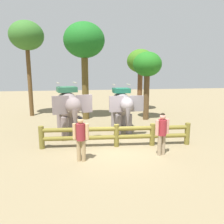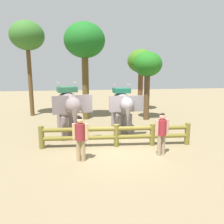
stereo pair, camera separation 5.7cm
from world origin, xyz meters
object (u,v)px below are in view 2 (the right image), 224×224
(tourist_woman_in_black, at_px, (80,136))
(tree_far_left, at_px, (27,37))
(tree_far_right, at_px, (85,43))
(tourist_man_in_blue, at_px, (162,131))
(tree_back_center, at_px, (141,63))
(tree_deep_back, at_px, (148,67))
(elephant_near_left, at_px, (68,106))
(log_fence, at_px, (116,134))
(elephant_center, at_px, (122,105))

(tourist_woman_in_black, xyz_separation_m, tree_far_left, (-3.57, 9.42, 4.86))
(tourist_woman_in_black, height_order, tree_far_right, tree_far_right)
(tourist_man_in_blue, bearing_deg, tree_back_center, 78.36)
(tourist_man_in_blue, distance_m, tree_back_center, 10.89)
(tree_far_left, relative_size, tree_deep_back, 1.48)
(elephant_near_left, xyz_separation_m, tree_back_center, (5.99, 6.79, 2.53))
(tourist_woman_in_black, relative_size, tree_far_right, 0.26)
(elephant_near_left, relative_size, tree_deep_back, 0.72)
(log_fence, height_order, tree_far_left, tree_far_left)
(elephant_near_left, xyz_separation_m, elephant_center, (3.01, 0.39, -0.09))
(log_fence, height_order, tree_far_right, tree_far_right)
(elephant_near_left, height_order, tree_deep_back, tree_deep_back)
(tree_far_right, bearing_deg, log_fence, -79.74)
(log_fence, bearing_deg, elephant_center, 72.55)
(log_fence, height_order, elephant_center, elephant_center)
(tourist_man_in_blue, bearing_deg, elephant_center, 102.88)
(elephant_center, bearing_deg, elephant_near_left, -172.55)
(elephant_center, relative_size, tourist_man_in_blue, 1.76)
(tree_back_center, relative_size, tree_far_right, 0.78)
(elephant_near_left, height_order, tourist_woman_in_black, elephant_near_left)
(log_fence, xyz_separation_m, tourist_man_in_blue, (1.66, -1.34, 0.44))
(tree_far_left, distance_m, tree_deep_back, 9.09)
(tree_back_center, relative_size, tree_deep_back, 1.11)
(tree_deep_back, bearing_deg, tourist_woman_in_black, -125.84)
(tree_far_left, height_order, tree_far_right, tree_far_left)
(elephant_center, height_order, tree_far_right, tree_far_right)
(elephant_center, bearing_deg, tourist_man_in_blue, -77.12)
(elephant_near_left, relative_size, tree_far_left, 0.49)
(tree_deep_back, bearing_deg, tourist_man_in_blue, -102.80)
(elephant_near_left, relative_size, elephant_center, 1.09)
(tourist_woman_in_black, height_order, tourist_man_in_blue, tourist_man_in_blue)
(log_fence, distance_m, elephant_center, 2.78)
(tourist_woman_in_black, height_order, tree_far_left, tree_far_left)
(tourist_man_in_blue, xyz_separation_m, tree_back_center, (2.11, 10.23, 3.11))
(tourist_man_in_blue, bearing_deg, elephant_near_left, 138.47)
(tourist_woman_in_black, xyz_separation_m, tourist_man_in_blue, (3.33, 0.07, 0.01))
(elephant_near_left, bearing_deg, log_fence, -43.40)
(tree_deep_back, bearing_deg, tree_far_right, 168.44)
(elephant_near_left, distance_m, tourist_man_in_blue, 5.22)
(log_fence, bearing_deg, tree_far_right, 100.26)
(tourist_man_in_blue, relative_size, tree_deep_back, 0.38)
(elephant_near_left, xyz_separation_m, tourist_woman_in_black, (0.56, -3.51, -0.59))
(tree_back_center, bearing_deg, tourist_man_in_blue, -101.64)
(elephant_center, distance_m, tourist_man_in_blue, 3.96)
(tourist_man_in_blue, height_order, tree_back_center, tree_back_center)
(elephant_center, xyz_separation_m, tourist_man_in_blue, (0.88, -3.83, -0.49))
(tourist_man_in_blue, distance_m, tree_deep_back, 7.31)
(tourist_woman_in_black, height_order, tree_back_center, tree_back_center)
(log_fence, relative_size, tourist_woman_in_black, 3.94)
(elephant_center, xyz_separation_m, tree_far_left, (-6.02, 5.51, 4.36))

